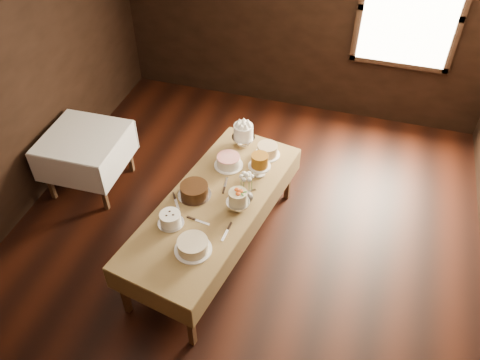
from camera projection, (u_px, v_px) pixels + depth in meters
name	position (u px, v px, depth m)	size (l,w,h in m)	color
floor	(234.00, 258.00, 5.18)	(5.00, 6.00, 0.01)	black
wall_back	(303.00, 14.00, 6.33)	(5.00, 0.02, 2.80)	black
window	(410.00, 13.00, 5.87)	(1.10, 0.05, 1.30)	#FFEABF
display_table	(214.00, 205.00, 4.84)	(1.31, 2.42, 0.71)	#3E2514
side_table	(84.00, 142.00, 5.58)	(0.89, 0.89, 0.73)	#3E2514
cake_meringue	(243.00, 136.00, 5.37)	(0.26, 0.26, 0.27)	silver
cake_speckled	(267.00, 150.00, 5.28)	(0.30, 0.30, 0.13)	white
cake_lattice	(229.00, 162.00, 5.16)	(0.31, 0.31, 0.11)	white
cake_caramel	(259.00, 166.00, 5.02)	(0.25, 0.25, 0.27)	white
cake_chocolate	(194.00, 191.00, 4.82)	(0.38, 0.38, 0.13)	silver
cake_flowers	(238.00, 202.00, 4.66)	(0.25, 0.25, 0.24)	silver
cake_swirl	(170.00, 219.00, 4.55)	(0.28, 0.28, 0.13)	silver
cake_cream	(193.00, 246.00, 4.32)	(0.35, 0.35, 0.12)	white
cake_server_a	(202.00, 222.00, 4.60)	(0.24, 0.03, 0.01)	silver
cake_server_b	(225.00, 235.00, 4.48)	(0.24, 0.03, 0.01)	silver
cake_server_c	(226.00, 182.00, 5.00)	(0.24, 0.03, 0.01)	silver
cake_server_d	(249.00, 191.00, 4.90)	(0.24, 0.03, 0.01)	silver
cake_server_e	(177.00, 204.00, 4.77)	(0.24, 0.03, 0.01)	silver
flower_vase	(246.00, 196.00, 4.76)	(0.14, 0.14, 0.14)	#2D2823
flower_bouquet	(246.00, 181.00, 4.63)	(0.14, 0.14, 0.20)	white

